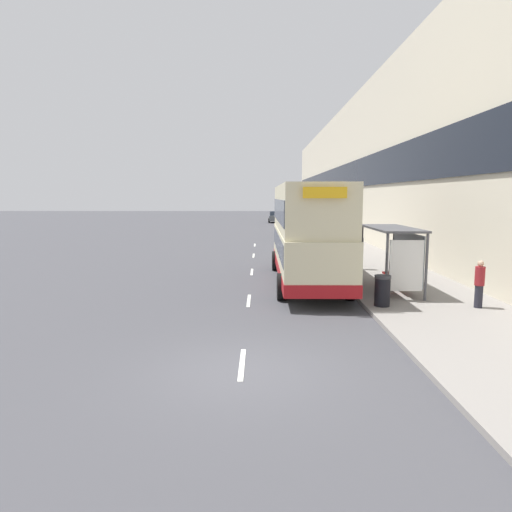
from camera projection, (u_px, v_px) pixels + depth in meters
The scene contains 16 objects.
ground_plane at pixel (241, 372), 10.02m from camera, with size 220.00×220.00×0.00m, color #424247.
pavement at pixel (317, 232), 48.13m from camera, with size 5.00×93.00×0.14m.
terrace_facade at pixel (357, 170), 47.26m from camera, with size 3.10×93.00×12.99m.
lane_mark_0 at pixel (242, 364), 10.46m from camera, with size 0.12×2.00×0.01m.
lane_mark_1 at pixel (249, 301), 16.84m from camera, with size 0.12×2.00×0.01m.
lane_mark_2 at pixel (252, 272), 23.21m from camera, with size 0.12×2.00×0.01m.
lane_mark_3 at pixel (254, 256), 29.59m from camera, with size 0.12×2.00×0.01m.
lane_mark_4 at pixel (255, 245), 35.96m from camera, with size 0.12×2.00×0.01m.
bus_shelter at pixel (398, 247), 17.68m from camera, with size 1.60×4.20×2.48m.
double_decker_bus_near at pixel (307, 232), 19.93m from camera, with size 2.85×10.65×4.30m.
car_0 at pixel (290, 229), 40.90m from camera, with size 1.99×4.26×1.78m.
car_1 at pixel (275, 217), 66.77m from camera, with size 2.05×4.26×1.67m.
pedestrian_at_shelter at pixel (360, 251), 23.07m from camera, with size 0.37×0.37×1.85m.
pedestrian_1 at pixel (407, 256), 21.76m from camera, with size 0.33×0.33×1.68m.
pedestrian_2 at pixel (479, 284), 15.12m from camera, with size 0.31×0.31×1.59m.
litter_bin at pixel (382, 291), 15.39m from camera, with size 0.55×0.55×1.05m.
Camera 1 is at (0.41, -9.60, 3.83)m, focal length 32.00 mm.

